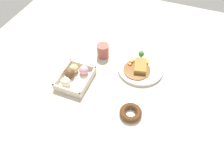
{
  "coord_description": "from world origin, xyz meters",
  "views": [
    {
      "loc": [
        0.71,
        0.28,
        0.87
      ],
      "look_at": [
        0.04,
        0.02,
        0.03
      ],
      "focal_mm": 35.1,
      "sensor_mm": 36.0,
      "label": 1
    }
  ],
  "objects_px": {
    "donut_box": "(74,76)",
    "chocolate_ring_donut": "(131,113)",
    "curry_plate": "(140,67)",
    "coffee_mug": "(103,51)"
  },
  "relations": [
    {
      "from": "coffee_mug",
      "to": "chocolate_ring_donut",
      "type": "bearing_deg",
      "value": 40.43
    },
    {
      "from": "chocolate_ring_donut",
      "to": "donut_box",
      "type": "bearing_deg",
      "value": -105.93
    },
    {
      "from": "donut_box",
      "to": "chocolate_ring_donut",
      "type": "height_order",
      "value": "donut_box"
    },
    {
      "from": "curry_plate",
      "to": "donut_box",
      "type": "xyz_separation_m",
      "value": [
        0.19,
        -0.29,
        0.01
      ]
    },
    {
      "from": "donut_box",
      "to": "chocolate_ring_donut",
      "type": "xyz_separation_m",
      "value": [
        0.09,
        0.33,
        -0.01
      ]
    },
    {
      "from": "donut_box",
      "to": "coffee_mug",
      "type": "distance_m",
      "value": 0.23
    },
    {
      "from": "curry_plate",
      "to": "coffee_mug",
      "type": "height_order",
      "value": "coffee_mug"
    },
    {
      "from": "curry_plate",
      "to": "coffee_mug",
      "type": "distance_m",
      "value": 0.23
    },
    {
      "from": "curry_plate",
      "to": "chocolate_ring_donut",
      "type": "relative_size",
      "value": 1.66
    },
    {
      "from": "chocolate_ring_donut",
      "to": "coffee_mug",
      "type": "relative_size",
      "value": 1.91
    }
  ]
}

